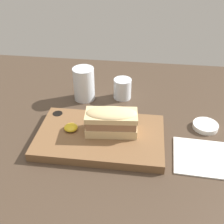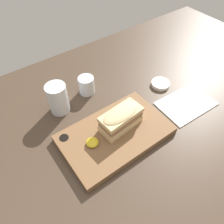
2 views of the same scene
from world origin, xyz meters
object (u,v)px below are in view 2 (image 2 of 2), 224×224
(water_glass, at_px, (58,100))
(wine_glass, at_px, (87,86))
(serving_board, at_px, (115,134))
(napkin, at_px, (186,104))
(sandwich, at_px, (121,118))
(condiment_dish, at_px, (160,84))

(water_glass, height_order, wine_glass, water_glass)
(serving_board, height_order, napkin, serving_board)
(serving_board, relative_size, water_glass, 3.09)
(sandwich, distance_m, napkin, 0.30)
(water_glass, relative_size, napkin, 0.54)
(sandwich, xyz_separation_m, napkin, (0.28, -0.05, -0.06))
(serving_board, height_order, water_glass, water_glass)
(serving_board, height_order, sandwich, sandwich)
(napkin, bearing_deg, wine_glass, 133.85)
(sandwich, xyz_separation_m, wine_glass, (0.01, 0.23, -0.03))
(wine_glass, relative_size, napkin, 0.33)
(condiment_dish, bearing_deg, water_glass, 162.99)
(sandwich, height_order, water_glass, water_glass)
(wine_glass, height_order, condiment_dish, wine_glass)
(water_glass, bearing_deg, napkin, -32.74)
(water_glass, relative_size, condiment_dish, 1.52)
(wine_glass, distance_m, napkin, 0.40)
(napkin, relative_size, condiment_dish, 2.84)
(wine_glass, xyz_separation_m, napkin, (0.27, -0.29, -0.03))
(sandwich, distance_m, water_glass, 0.25)
(water_glass, bearing_deg, sandwich, -59.62)
(napkin, xyz_separation_m, condiment_dish, (-0.00, 0.14, 0.01))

